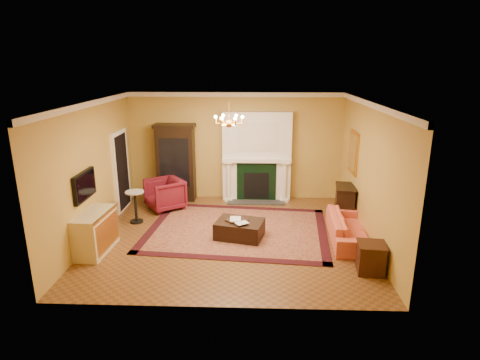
{
  "coord_description": "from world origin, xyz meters",
  "views": [
    {
      "loc": [
        0.54,
        -8.33,
        3.78
      ],
      "look_at": [
        0.22,
        0.3,
        1.24
      ],
      "focal_mm": 30.0,
      "sensor_mm": 36.0,
      "label": 1
    }
  ],
  "objects_px": {
    "commode": "(95,232)",
    "end_table": "(371,259)",
    "pedestal_table": "(135,204)",
    "china_cabinet": "(176,164)",
    "coral_sofa": "(349,224)",
    "wingback_armchair": "(165,193)",
    "console_table": "(344,203)",
    "leather_ottoman": "(240,229)"
  },
  "relations": [
    {
      "from": "console_table",
      "to": "end_table",
      "type": "bearing_deg",
      "value": -82.03
    },
    {
      "from": "pedestal_table",
      "to": "coral_sofa",
      "type": "height_order",
      "value": "pedestal_table"
    },
    {
      "from": "leather_ottoman",
      "to": "china_cabinet",
      "type": "bearing_deg",
      "value": 140.34
    },
    {
      "from": "end_table",
      "to": "leather_ottoman",
      "type": "bearing_deg",
      "value": 149.83
    },
    {
      "from": "wingback_armchair",
      "to": "console_table",
      "type": "height_order",
      "value": "wingback_armchair"
    },
    {
      "from": "china_cabinet",
      "to": "wingback_armchair",
      "type": "distance_m",
      "value": 1.0
    },
    {
      "from": "china_cabinet",
      "to": "wingback_armchair",
      "type": "bearing_deg",
      "value": -102.44
    },
    {
      "from": "wingback_armchair",
      "to": "pedestal_table",
      "type": "distance_m",
      "value": 1.1
    },
    {
      "from": "wingback_armchair",
      "to": "china_cabinet",
      "type": "bearing_deg",
      "value": 131.34
    },
    {
      "from": "wingback_armchair",
      "to": "end_table",
      "type": "relative_size",
      "value": 1.65
    },
    {
      "from": "pedestal_table",
      "to": "console_table",
      "type": "distance_m",
      "value": 5.13
    },
    {
      "from": "china_cabinet",
      "to": "pedestal_table",
      "type": "relative_size",
      "value": 2.59
    },
    {
      "from": "china_cabinet",
      "to": "wingback_armchair",
      "type": "height_order",
      "value": "china_cabinet"
    },
    {
      "from": "coral_sofa",
      "to": "end_table",
      "type": "distance_m",
      "value": 1.41
    },
    {
      "from": "coral_sofa",
      "to": "leather_ottoman",
      "type": "height_order",
      "value": "coral_sofa"
    },
    {
      "from": "console_table",
      "to": "wingback_armchair",
      "type": "bearing_deg",
      "value": -177.99
    },
    {
      "from": "coral_sofa",
      "to": "end_table",
      "type": "height_order",
      "value": "coral_sofa"
    },
    {
      "from": "wingback_armchair",
      "to": "leather_ottoman",
      "type": "bearing_deg",
      "value": 13.46
    },
    {
      "from": "wingback_armchair",
      "to": "coral_sofa",
      "type": "distance_m",
      "value": 4.81
    },
    {
      "from": "wingback_armchair",
      "to": "console_table",
      "type": "bearing_deg",
      "value": 46.8
    },
    {
      "from": "pedestal_table",
      "to": "commode",
      "type": "height_order",
      "value": "commode"
    },
    {
      "from": "china_cabinet",
      "to": "wingback_armchair",
      "type": "xyz_separation_m",
      "value": [
        -0.18,
        -0.79,
        -0.58
      ]
    },
    {
      "from": "china_cabinet",
      "to": "end_table",
      "type": "height_order",
      "value": "china_cabinet"
    },
    {
      "from": "wingback_armchair",
      "to": "coral_sofa",
      "type": "height_order",
      "value": "wingback_armchair"
    },
    {
      "from": "china_cabinet",
      "to": "pedestal_table",
      "type": "height_order",
      "value": "china_cabinet"
    },
    {
      "from": "end_table",
      "to": "commode",
      "type": "bearing_deg",
      "value": 173.09
    },
    {
      "from": "china_cabinet",
      "to": "end_table",
      "type": "distance_m",
      "value": 5.98
    },
    {
      "from": "console_table",
      "to": "leather_ottoman",
      "type": "bearing_deg",
      "value": -146.0
    },
    {
      "from": "pedestal_table",
      "to": "end_table",
      "type": "relative_size",
      "value": 1.46
    },
    {
      "from": "wingback_armchair",
      "to": "commode",
      "type": "distance_m",
      "value": 2.71
    },
    {
      "from": "coral_sofa",
      "to": "console_table",
      "type": "relative_size",
      "value": 2.32
    },
    {
      "from": "end_table",
      "to": "pedestal_table",
      "type": "bearing_deg",
      "value": 156.09
    },
    {
      "from": "pedestal_table",
      "to": "leather_ottoman",
      "type": "height_order",
      "value": "pedestal_table"
    },
    {
      "from": "commode",
      "to": "wingback_armchair",
      "type": "bearing_deg",
      "value": 73.98
    },
    {
      "from": "commode",
      "to": "end_table",
      "type": "xyz_separation_m",
      "value": [
        5.45,
        -0.66,
        -0.15
      ]
    },
    {
      "from": "wingback_armchair",
      "to": "leather_ottoman",
      "type": "xyz_separation_m",
      "value": [
        2.06,
        -1.77,
        -0.25
      ]
    },
    {
      "from": "china_cabinet",
      "to": "coral_sofa",
      "type": "relative_size",
      "value": 1.06
    },
    {
      "from": "wingback_armchair",
      "to": "leather_ottoman",
      "type": "height_order",
      "value": "wingback_armchair"
    },
    {
      "from": "commode",
      "to": "console_table",
      "type": "height_order",
      "value": "commode"
    },
    {
      "from": "end_table",
      "to": "wingback_armchair",
      "type": "bearing_deg",
      "value": 144.77
    },
    {
      "from": "commode",
      "to": "coral_sofa",
      "type": "distance_m",
      "value": 5.39
    },
    {
      "from": "pedestal_table",
      "to": "coral_sofa",
      "type": "bearing_deg",
      "value": -9.66
    }
  ]
}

